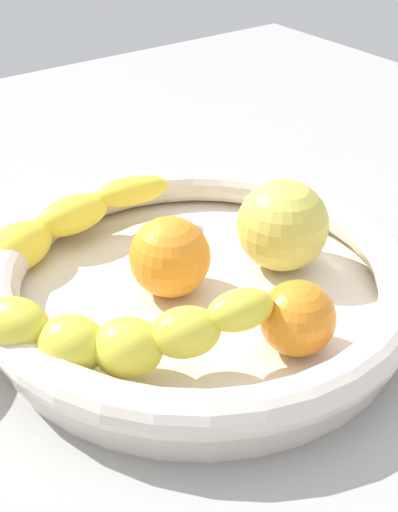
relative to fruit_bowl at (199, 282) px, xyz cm
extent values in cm
cube|color=#9C9B97|center=(0.00, 0.00, -3.99)|extent=(120.00, 120.00, 3.00)
cylinder|color=beige|center=(0.00, 0.00, -1.59)|extent=(29.85, 29.85, 1.79)
torus|color=beige|center=(0.00, 0.00, 0.82)|extent=(31.97, 31.97, 3.04)
ellipsoid|color=yellow|center=(14.09, 0.17, 2.67)|extent=(5.13, 5.49, 3.24)
ellipsoid|color=yellow|center=(11.88, 2.95, 1.79)|extent=(5.83, 5.84, 3.81)
ellipsoid|color=yellow|center=(9.18, 5.25, 1.79)|extent=(5.82, 5.67, 3.81)
ellipsoid|color=yellow|center=(6.09, 6.99, 2.67)|extent=(5.37, 4.75, 3.24)
ellipsoid|color=yellow|center=(2.72, 8.09, 3.55)|extent=(4.91, 3.57, 2.66)
ellipsoid|color=yellow|center=(-1.06, -11.10, 2.62)|extent=(6.86, 3.72, 2.43)
ellipsoid|color=yellow|center=(4.32, -11.53, 1.89)|extent=(6.64, 3.40, 3.09)
ellipsoid|color=yellow|center=(9.63, -10.57, 1.17)|extent=(7.32, 5.53, 3.74)
sphere|color=orange|center=(1.75, -1.17, 2.27)|extent=(5.95, 5.95, 5.95)
sphere|color=orange|center=(-1.21, 9.19, 1.81)|extent=(5.03, 5.03, 5.03)
sphere|color=#D8CA52|center=(-7.23, 0.90, 2.84)|extent=(7.08, 7.08, 7.08)
camera|label=1|loc=(25.24, 34.78, 29.75)|focal=49.47mm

